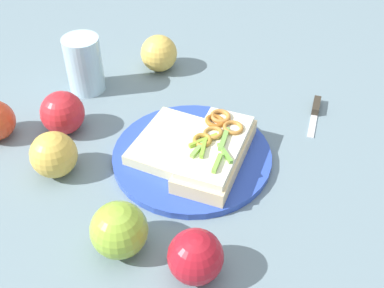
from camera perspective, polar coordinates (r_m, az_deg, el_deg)
ground_plane at (r=0.79m, az=-0.00°, el=-1.77°), size 2.00×2.00×0.00m
plate at (r=0.78m, az=-0.00°, el=-1.44°), size 0.26×0.26×0.01m
sandwich at (r=0.76m, az=2.99°, el=-0.67°), size 0.10×0.19×0.05m
bread_slice_side at (r=0.78m, az=-2.89°, el=0.14°), size 0.10×0.14×0.02m
apple_0 at (r=0.99m, az=-4.04°, el=10.93°), size 0.10×0.10×0.08m
apple_2 at (r=0.77m, az=-16.45°, el=-1.24°), size 0.10×0.10×0.07m
apple_3 at (r=0.64m, az=-8.85°, el=-10.28°), size 0.11×0.11×0.08m
apple_4 at (r=0.61m, az=0.42°, el=-13.51°), size 0.08×0.08×0.07m
apple_5 at (r=0.85m, az=-15.46°, el=3.67°), size 0.11×0.11×0.08m
drinking_glass at (r=0.94m, az=-12.97°, el=9.40°), size 0.07×0.07×0.11m
knife at (r=0.91m, az=14.75°, el=3.93°), size 0.03×0.11×0.01m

